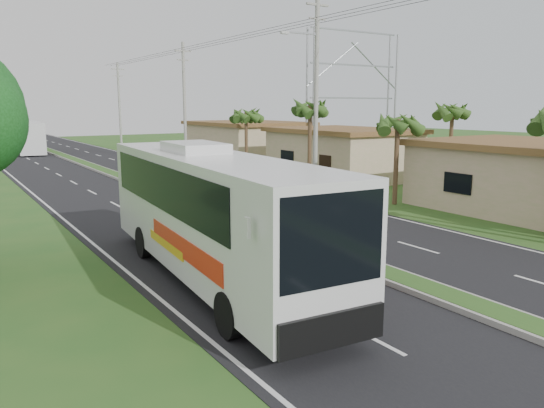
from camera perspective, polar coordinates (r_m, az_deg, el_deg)
ground at (r=15.25m, az=20.58°, el=-10.49°), size 180.00×180.00×0.00m
road_asphalt at (r=31.09m, az=-10.25°, el=0.56°), size 14.00×160.00×0.02m
median_strip at (r=31.07m, az=-10.26°, el=0.73°), size 1.20×160.00×0.18m
lane_edge_left at (r=29.25m, az=-22.45°, el=-0.71°), size 0.12×160.00×0.01m
lane_edge_right at (r=34.16m, az=0.18°, el=1.60°), size 0.12×160.00×0.01m
shop_mid at (r=39.86m, az=7.48°, el=5.48°), size 7.60×10.60×3.67m
shop_far at (r=51.32m, az=-2.69°, el=6.75°), size 8.60×11.60×3.82m
palm_verge_b at (r=29.27m, az=13.38°, el=8.40°), size 2.40×2.40×5.05m
palm_verge_c at (r=34.13m, az=4.12°, el=10.20°), size 2.40×2.40×5.85m
palm_verge_d at (r=41.94m, az=-2.81°, el=9.49°), size 2.40×2.40×5.25m
palm_behind_shop at (r=37.32m, az=18.85°, el=9.41°), size 2.40×2.40×5.65m
utility_pole_b at (r=33.15m, az=4.74°, el=12.15°), size 3.20×0.28×12.00m
utility_pole_c at (r=50.52m, az=-9.40°, el=10.81°), size 1.60×0.28×11.00m
utility_pole_d at (r=69.33m, az=-16.09°, el=10.22°), size 1.60×0.28×10.50m
billboard_lattice at (r=51.02m, az=8.74°, el=12.12°), size 10.18×1.18×12.07m
coach_bus_main at (r=16.13m, az=-6.66°, el=-0.31°), size 3.67×13.02×4.15m
coach_bus_far at (r=66.88m, az=-24.75°, el=6.72°), size 3.50×12.10×3.48m
motorcyclist at (r=16.84m, az=3.82°, el=-5.00°), size 1.98×1.12×2.26m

